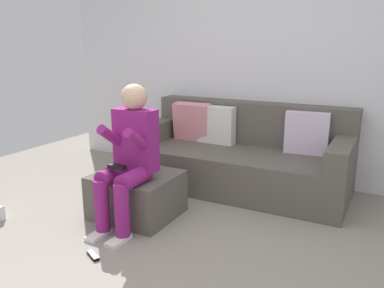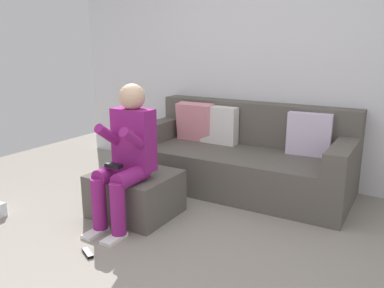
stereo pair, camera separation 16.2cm
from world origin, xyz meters
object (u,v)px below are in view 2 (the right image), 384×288
at_px(ottoman, 135,194).
at_px(person_seated, 126,153).
at_px(remote_near_ottoman, 88,253).
at_px(couch_sectional, 243,157).

distance_m(ottoman, person_seated, 0.46).
height_order(ottoman, remote_near_ottoman, ottoman).
relative_size(couch_sectional, person_seated, 1.87).
xyz_separation_m(ottoman, remote_near_ottoman, (0.13, -0.72, -0.18)).
bearing_deg(ottoman, remote_near_ottoman, -79.48).
xyz_separation_m(ottoman, person_seated, (0.07, -0.18, 0.42)).
xyz_separation_m(couch_sectional, ottoman, (-0.53, -1.10, -0.13)).
bearing_deg(ottoman, person_seated, -69.99).
bearing_deg(remote_near_ottoman, person_seated, 124.99).
distance_m(couch_sectional, person_seated, 1.39).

